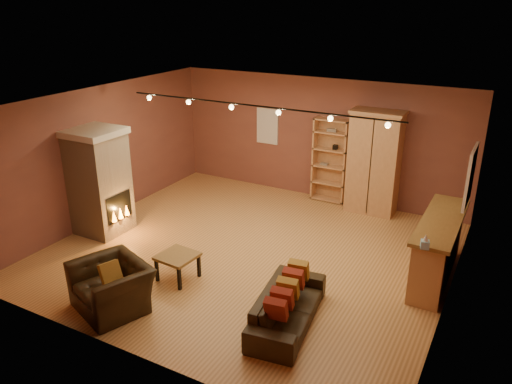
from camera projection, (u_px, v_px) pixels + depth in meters
The scene contains 16 objects.
floor at pixel (249, 252), 9.34m from camera, with size 7.00×7.00×0.00m, color #AD743D.
ceiling at pixel (249, 103), 8.32m from camera, with size 7.00×7.00×0.00m, color brown.
back_wall at pixel (318, 139), 11.49m from camera, with size 7.00×0.02×2.80m, color brown.
left_wall at pixel (103, 154), 10.39m from camera, with size 0.02×6.50×2.80m, color brown.
right_wall at pixel (458, 221), 7.28m from camera, with size 0.02×6.50×2.80m, color brown.
fireplace at pixel (100, 182), 9.82m from camera, with size 1.01×0.98×2.12m.
back_window at pixel (267, 126), 12.00m from camera, with size 0.56×0.04×0.86m, color silver.
bookcase at pixel (331, 159), 11.39m from camera, with size 0.80×0.31×1.94m.
armoire at pixel (374, 162), 10.72m from camera, with size 1.11×0.63×2.26m.
bar_counter at pixel (438, 248), 8.31m from camera, with size 0.60×2.25×1.08m.
tissue_box at pixel (425, 243), 7.15m from camera, with size 0.14×0.14×0.21m.
right_window at pixel (470, 176), 8.34m from camera, with size 0.05×0.90×1.00m, color silver.
loveseat at pixel (288, 300), 7.18m from camera, with size 0.79×1.89×0.76m.
armchair at pixel (111, 279), 7.50m from camera, with size 1.30×1.07×0.98m.
coffee_table at pixel (177, 258), 8.32m from camera, with size 0.64×0.64×0.45m.
track_rail at pixel (254, 108), 8.53m from camera, with size 5.20×0.09×0.13m.
Camera 1 is at (4.07, -7.22, 4.46)m, focal length 35.00 mm.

